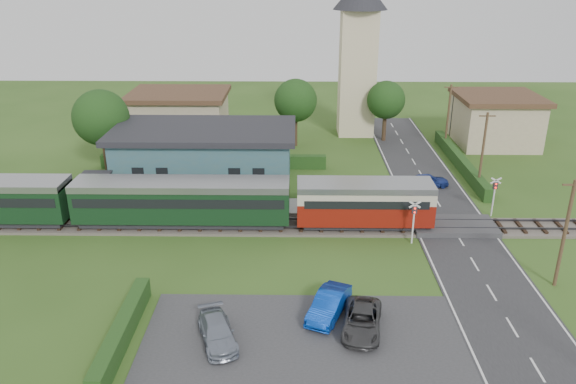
{
  "coord_description": "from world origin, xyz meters",
  "views": [
    {
      "loc": [
        -1.91,
        -36.4,
        18.44
      ],
      "look_at": [
        -2.52,
        4.0,
        2.11
      ],
      "focal_mm": 35.0,
      "sensor_mm": 36.0,
      "label": 1
    }
  ],
  "objects_px": {
    "train": "(140,200)",
    "crossing_signal_far": "(495,191)",
    "car_park_dark": "(362,321)",
    "crossing_signal_near": "(414,216)",
    "church_tower": "(358,45)",
    "equipment_hut": "(96,190)",
    "station_building": "(205,156)",
    "pedestrian_far": "(118,198)",
    "house_east": "(496,119)",
    "house_west": "(180,116)",
    "car_park_blue": "(329,304)",
    "car_on_road": "(428,181)",
    "pedestrian_near": "(303,195)",
    "car_park_silver": "(217,332)"
  },
  "relations": [
    {
      "from": "car_park_dark",
      "to": "pedestrian_far",
      "type": "distance_m",
      "value": 23.48
    },
    {
      "from": "station_building",
      "to": "pedestrian_far",
      "type": "bearing_deg",
      "value": -132.7
    },
    {
      "from": "car_park_dark",
      "to": "pedestrian_far",
      "type": "xyz_separation_m",
      "value": [
        -17.73,
        15.38,
        0.64
      ]
    },
    {
      "from": "house_east",
      "to": "car_park_blue",
      "type": "xyz_separation_m",
      "value": [
        -20.01,
        -33.5,
        -2.03
      ]
    },
    {
      "from": "equipment_hut",
      "to": "crossing_signal_near",
      "type": "distance_m",
      "value": 25.04
    },
    {
      "from": "car_park_dark",
      "to": "crossing_signal_near",
      "type": "bearing_deg",
      "value": 75.57
    },
    {
      "from": "church_tower",
      "to": "crossing_signal_far",
      "type": "relative_size",
      "value": 5.37
    },
    {
      "from": "train",
      "to": "crossing_signal_far",
      "type": "distance_m",
      "value": 27.29
    },
    {
      "from": "car_park_silver",
      "to": "equipment_hut",
      "type": "bearing_deg",
      "value": 106.42
    },
    {
      "from": "car_park_blue",
      "to": "church_tower",
      "type": "bearing_deg",
      "value": 104.81
    },
    {
      "from": "train",
      "to": "crossing_signal_far",
      "type": "height_order",
      "value": "train"
    },
    {
      "from": "pedestrian_near",
      "to": "equipment_hut",
      "type": "bearing_deg",
      "value": -24.11
    },
    {
      "from": "church_tower",
      "to": "crossing_signal_far",
      "type": "height_order",
      "value": "church_tower"
    },
    {
      "from": "equipment_hut",
      "to": "station_building",
      "type": "bearing_deg",
      "value": 35.92
    },
    {
      "from": "car_park_blue",
      "to": "train",
      "type": "bearing_deg",
      "value": 162.14
    },
    {
      "from": "car_on_road",
      "to": "car_park_silver",
      "type": "relative_size",
      "value": 0.91
    },
    {
      "from": "church_tower",
      "to": "car_park_dark",
      "type": "relative_size",
      "value": 4.07
    },
    {
      "from": "church_tower",
      "to": "car_on_road",
      "type": "distance_m",
      "value": 20.55
    },
    {
      "from": "crossing_signal_near",
      "to": "pedestrian_near",
      "type": "height_order",
      "value": "crossing_signal_near"
    },
    {
      "from": "house_east",
      "to": "car_park_silver",
      "type": "height_order",
      "value": "house_east"
    },
    {
      "from": "house_east",
      "to": "crossing_signal_far",
      "type": "relative_size",
      "value": 2.69
    },
    {
      "from": "station_building",
      "to": "train",
      "type": "xyz_separation_m",
      "value": [
        -3.58,
        -8.99,
        -0.52
      ]
    },
    {
      "from": "car_on_road",
      "to": "crossing_signal_near",
      "type": "bearing_deg",
      "value": 149.11
    },
    {
      "from": "pedestrian_far",
      "to": "crossing_signal_far",
      "type": "bearing_deg",
      "value": -97.06
    },
    {
      "from": "equipment_hut",
      "to": "station_building",
      "type": "distance_m",
      "value": 9.92
    },
    {
      "from": "church_tower",
      "to": "car_park_silver",
      "type": "relative_size",
      "value": 4.37
    },
    {
      "from": "car_park_blue",
      "to": "pedestrian_far",
      "type": "bearing_deg",
      "value": 161.32
    },
    {
      "from": "car_park_silver",
      "to": "car_park_dark",
      "type": "xyz_separation_m",
      "value": [
        7.68,
        1.11,
        0.02
      ]
    },
    {
      "from": "equipment_hut",
      "to": "crossing_signal_far",
      "type": "relative_size",
      "value": 0.78
    },
    {
      "from": "crossing_signal_near",
      "to": "church_tower",
      "type": "bearing_deg",
      "value": 92.82
    },
    {
      "from": "house_west",
      "to": "car_on_road",
      "type": "relative_size",
      "value": 2.94
    },
    {
      "from": "house_west",
      "to": "crossing_signal_far",
      "type": "distance_m",
      "value": 35.26
    },
    {
      "from": "crossing_signal_far",
      "to": "car_park_silver",
      "type": "bearing_deg",
      "value": -140.03
    },
    {
      "from": "station_building",
      "to": "crossing_signal_near",
      "type": "height_order",
      "value": "station_building"
    },
    {
      "from": "car_park_dark",
      "to": "pedestrian_near",
      "type": "xyz_separation_m",
      "value": [
        -3.04,
        16.33,
        0.62
      ]
    },
    {
      "from": "church_tower",
      "to": "house_east",
      "type": "relative_size",
      "value": 2.0
    },
    {
      "from": "train",
      "to": "pedestrian_near",
      "type": "bearing_deg",
      "value": 15.58
    },
    {
      "from": "church_tower",
      "to": "car_park_silver",
      "type": "xyz_separation_m",
      "value": [
        -10.98,
        -40.02,
        -9.56
      ]
    },
    {
      "from": "crossing_signal_near",
      "to": "crossing_signal_far",
      "type": "height_order",
      "value": "same"
    },
    {
      "from": "crossing_signal_far",
      "to": "car_on_road",
      "type": "height_order",
      "value": "crossing_signal_far"
    },
    {
      "from": "station_building",
      "to": "train",
      "type": "bearing_deg",
      "value": -111.72
    },
    {
      "from": "train",
      "to": "crossing_signal_near",
      "type": "height_order",
      "value": "train"
    },
    {
      "from": "train",
      "to": "car_park_blue",
      "type": "relative_size",
      "value": 10.39
    },
    {
      "from": "church_tower",
      "to": "car_park_dark",
      "type": "height_order",
      "value": "church_tower"
    },
    {
      "from": "station_building",
      "to": "pedestrian_far",
      "type": "height_order",
      "value": "station_building"
    },
    {
      "from": "equipment_hut",
      "to": "pedestrian_far",
      "type": "height_order",
      "value": "equipment_hut"
    },
    {
      "from": "house_east",
      "to": "pedestrian_far",
      "type": "distance_m",
      "value": 41.01
    },
    {
      "from": "crossing_signal_far",
      "to": "car_on_road",
      "type": "bearing_deg",
      "value": 121.53
    },
    {
      "from": "house_west",
      "to": "car_park_dark",
      "type": "height_order",
      "value": "house_west"
    },
    {
      "from": "train",
      "to": "crossing_signal_near",
      "type": "bearing_deg",
      "value": -6.87
    }
  ]
}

